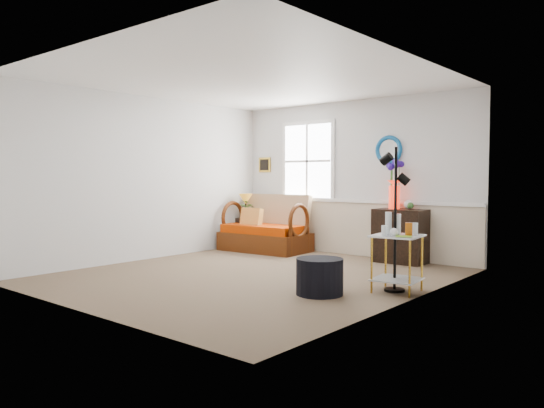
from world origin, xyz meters
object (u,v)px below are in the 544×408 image
Objects in this scene: lamp_stand at (246,233)px; cabinet at (401,236)px; floor_lamp at (395,219)px; ottoman at (320,276)px; side_table at (397,264)px; loveseat at (265,223)px.

cabinet reaches higher than lamp_stand.
floor_lamp reaches higher than ottoman.
ottoman is (-0.57, -0.70, -0.63)m from floor_lamp.
side_table is (3.89, -1.67, 0.05)m from lamp_stand.
floor_lamp reaches higher than loveseat.
loveseat is 3.56m from ottoman.
cabinet is at bearing 115.11° from side_table.
side_table is (0.92, -1.96, -0.08)m from cabinet.
loveseat is 2.89× the size of ottoman.
side_table is at bearing -35.34° from floor_lamp.
floor_lamp reaches higher than side_table.
cabinet is at bearing 5.16° from loveseat.
ottoman is (3.28, -2.34, -0.07)m from lamp_stand.
floor_lamp is 3.14× the size of ottoman.
cabinet reaches higher than ottoman.
cabinet is at bearing 5.54° from lamp_stand.
loveseat is 2.33× the size of side_table.
lamp_stand is at bearing -175.42° from cabinet.
loveseat is at bearing -9.88° from lamp_stand.
ottoman is at bearing -35.56° from lamp_stand.
loveseat is 0.92× the size of floor_lamp.
cabinet reaches higher than side_table.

